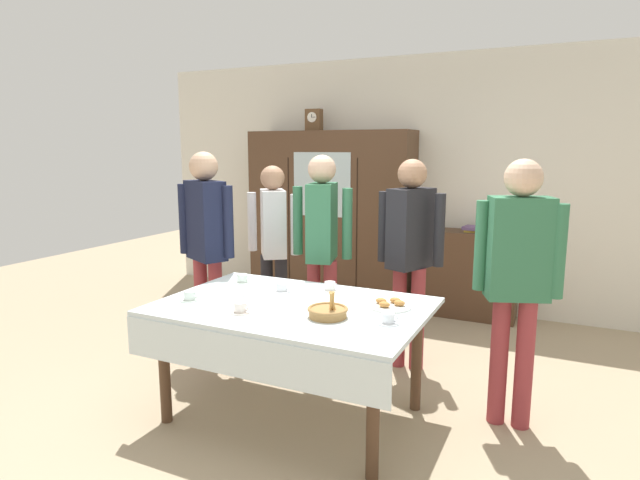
{
  "coord_description": "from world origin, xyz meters",
  "views": [
    {
      "loc": [
        1.54,
        -3.03,
        1.73
      ],
      "look_at": [
        0.0,
        0.2,
        1.11
      ],
      "focal_mm": 29.63,
      "sensor_mm": 36.0,
      "label": 1
    }
  ],
  "objects_px": {
    "spoon_far_right": "(269,282)",
    "bookshelf_low": "(469,274)",
    "dining_table": "(290,320)",
    "person_by_cabinet": "(273,236)",
    "tea_cup_front_edge": "(242,279)",
    "book_stack": "(472,229)",
    "pastry_plate": "(390,305)",
    "person_near_right_end": "(206,235)",
    "bread_basket": "(328,312)",
    "tea_cup_mid_left": "(240,308)",
    "person_behind_table_right": "(322,236)",
    "tea_cup_back_edge": "(330,287)",
    "person_beside_shelf": "(410,243)",
    "person_behind_table_left": "(518,267)",
    "tea_cup_near_right": "(190,297)",
    "mantel_clock": "(314,120)",
    "spoon_front_edge": "(251,297)",
    "tea_cup_far_right": "(388,319)",
    "tea_cup_near_left": "(282,288)",
    "wall_cabinet": "(330,217)"
  },
  "relations": [
    {
      "from": "spoon_far_right",
      "to": "bookshelf_low",
      "type": "bearing_deg",
      "value": 63.98
    },
    {
      "from": "dining_table",
      "to": "person_by_cabinet",
      "type": "distance_m",
      "value": 1.47
    },
    {
      "from": "tea_cup_front_edge",
      "to": "book_stack",
      "type": "bearing_deg",
      "value": 61.36
    },
    {
      "from": "pastry_plate",
      "to": "person_near_right_end",
      "type": "xyz_separation_m",
      "value": [
        -1.66,
        0.34,
        0.27
      ]
    },
    {
      "from": "bread_basket",
      "to": "tea_cup_mid_left",
      "type": "bearing_deg",
      "value": -163.76
    },
    {
      "from": "person_behind_table_right",
      "to": "person_by_cabinet",
      "type": "bearing_deg",
      "value": 161.89
    },
    {
      "from": "tea_cup_back_edge",
      "to": "spoon_far_right",
      "type": "distance_m",
      "value": 0.5
    },
    {
      "from": "pastry_plate",
      "to": "person_beside_shelf",
      "type": "distance_m",
      "value": 0.9
    },
    {
      "from": "bookshelf_low",
      "to": "person_behind_table_left",
      "type": "xyz_separation_m",
      "value": [
        0.63,
        -2.12,
        0.57
      ]
    },
    {
      "from": "bookshelf_low",
      "to": "pastry_plate",
      "type": "distance_m",
      "value": 2.42
    },
    {
      "from": "dining_table",
      "to": "tea_cup_near_right",
      "type": "relative_size",
      "value": 12.89
    },
    {
      "from": "bookshelf_low",
      "to": "mantel_clock",
      "type": "bearing_deg",
      "value": -178.33
    },
    {
      "from": "spoon_front_edge",
      "to": "person_behind_table_left",
      "type": "height_order",
      "value": "person_behind_table_left"
    },
    {
      "from": "bookshelf_low",
      "to": "tea_cup_far_right",
      "type": "distance_m",
      "value": 2.73
    },
    {
      "from": "tea_cup_near_left",
      "to": "tea_cup_near_right",
      "type": "bearing_deg",
      "value": -134.38
    },
    {
      "from": "bookshelf_low",
      "to": "book_stack",
      "type": "bearing_deg",
      "value": 0.0
    },
    {
      "from": "wall_cabinet",
      "to": "bread_basket",
      "type": "xyz_separation_m",
      "value": [
        1.21,
        -2.7,
        -0.17
      ]
    },
    {
      "from": "spoon_far_right",
      "to": "person_by_cabinet",
      "type": "relative_size",
      "value": 0.08
    },
    {
      "from": "bookshelf_low",
      "to": "book_stack",
      "type": "xyz_separation_m",
      "value": [
        0.0,
        0.0,
        0.48
      ]
    },
    {
      "from": "wall_cabinet",
      "to": "book_stack",
      "type": "distance_m",
      "value": 1.56
    },
    {
      "from": "book_stack",
      "to": "spoon_front_edge",
      "type": "relative_size",
      "value": 1.77
    },
    {
      "from": "bookshelf_low",
      "to": "book_stack",
      "type": "distance_m",
      "value": 0.48
    },
    {
      "from": "tea_cup_front_edge",
      "to": "person_by_cabinet",
      "type": "height_order",
      "value": "person_by_cabinet"
    },
    {
      "from": "tea_cup_far_right",
      "to": "person_by_cabinet",
      "type": "xyz_separation_m",
      "value": [
        -1.48,
        1.26,
        0.17
      ]
    },
    {
      "from": "tea_cup_mid_left",
      "to": "tea_cup_back_edge",
      "type": "bearing_deg",
      "value": 67.84
    },
    {
      "from": "tea_cup_front_edge",
      "to": "tea_cup_near_left",
      "type": "relative_size",
      "value": 1.0
    },
    {
      "from": "book_stack",
      "to": "tea_cup_near_right",
      "type": "bearing_deg",
      "value": -114.7
    },
    {
      "from": "dining_table",
      "to": "tea_cup_back_edge",
      "type": "xyz_separation_m",
      "value": [
        0.08,
        0.43,
        0.12
      ]
    },
    {
      "from": "bookshelf_low",
      "to": "tea_cup_mid_left",
      "type": "xyz_separation_m",
      "value": [
        -0.86,
        -2.9,
        0.34
      ]
    },
    {
      "from": "tea_cup_mid_left",
      "to": "tea_cup_back_edge",
      "type": "height_order",
      "value": "same"
    },
    {
      "from": "tea_cup_back_edge",
      "to": "spoon_front_edge",
      "type": "xyz_separation_m",
      "value": [
        -0.4,
        -0.39,
        -0.02
      ]
    },
    {
      "from": "bread_basket",
      "to": "person_by_cabinet",
      "type": "distance_m",
      "value": 1.73
    },
    {
      "from": "tea_cup_near_left",
      "to": "tea_cup_far_right",
      "type": "distance_m",
      "value": 0.93
    },
    {
      "from": "mantel_clock",
      "to": "tea_cup_front_edge",
      "type": "height_order",
      "value": "mantel_clock"
    },
    {
      "from": "mantel_clock",
      "to": "tea_cup_back_edge",
      "type": "relative_size",
      "value": 1.85
    },
    {
      "from": "pastry_plate",
      "to": "book_stack",
      "type": "bearing_deg",
      "value": 88.01
    },
    {
      "from": "tea_cup_far_right",
      "to": "person_behind_table_left",
      "type": "xyz_separation_m",
      "value": [
        0.62,
        0.59,
        0.24
      ]
    },
    {
      "from": "dining_table",
      "to": "bookshelf_low",
      "type": "height_order",
      "value": "bookshelf_low"
    },
    {
      "from": "person_by_cabinet",
      "to": "pastry_plate",
      "type": "bearing_deg",
      "value": -34.15
    },
    {
      "from": "tea_cup_near_right",
      "to": "person_near_right_end",
      "type": "bearing_deg",
      "value": 120.18
    },
    {
      "from": "bread_basket",
      "to": "spoon_far_right",
      "type": "bearing_deg",
      "value": 142.96
    },
    {
      "from": "bookshelf_low",
      "to": "tea_cup_mid_left",
      "type": "distance_m",
      "value": 3.04
    },
    {
      "from": "tea_cup_near_left",
      "to": "tea_cup_far_right",
      "type": "xyz_separation_m",
      "value": [
        0.87,
        -0.33,
        0.0
      ]
    },
    {
      "from": "wall_cabinet",
      "to": "pastry_plate",
      "type": "xyz_separation_m",
      "value": [
        1.47,
        -2.35,
        -0.19
      ]
    },
    {
      "from": "mantel_clock",
      "to": "bread_basket",
      "type": "distance_m",
      "value": 3.29
    },
    {
      "from": "tea_cup_mid_left",
      "to": "pastry_plate",
      "type": "distance_m",
      "value": 0.92
    },
    {
      "from": "spoon_front_edge",
      "to": "book_stack",
      "type": "bearing_deg",
      "value": 69.39
    },
    {
      "from": "tea_cup_back_edge",
      "to": "person_beside_shelf",
      "type": "height_order",
      "value": "person_beside_shelf"
    },
    {
      "from": "tea_cup_near_left",
      "to": "person_behind_table_left",
      "type": "xyz_separation_m",
      "value": [
        1.49,
        0.26,
        0.24
      ]
    },
    {
      "from": "tea_cup_front_edge",
      "to": "bread_basket",
      "type": "bearing_deg",
      "value": -27.08
    }
  ]
}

